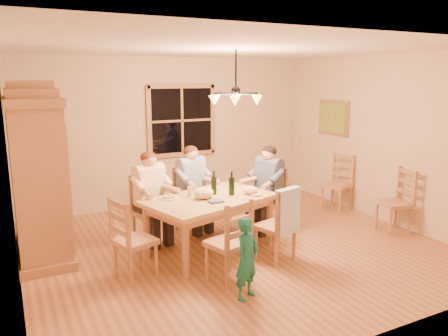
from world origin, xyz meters
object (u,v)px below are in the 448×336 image
chair_near_right (275,238)px  adult_slate_man (268,178)px  wine_bottle_b (232,183)px  wine_bottle_a (214,183)px  dining_table (210,205)px  child (247,259)px  chair_spare_back (336,193)px  adult_plaid_man (192,178)px  chandelier (236,98)px  chair_far_right (192,212)px  chair_end_right (267,212)px  chair_far_left (151,223)px  armoire (39,179)px  chair_near_left (228,255)px  adult_woman (150,186)px  chair_end_left (135,253)px  chair_spare_front (393,213)px

chair_near_right → adult_slate_man: adult_slate_man is taller
wine_bottle_b → wine_bottle_a: bearing=143.8°
dining_table → chair_near_right: (0.63, -0.65, -0.35)m
child → chair_spare_back: 3.67m
adult_plaid_man → chandelier: bearing=91.8°
chair_far_right → adult_plaid_man: size_ratio=1.13×
wine_bottle_a → child: (-0.32, -1.48, -0.47)m
chair_near_right → chair_end_right: 1.10m
chair_spare_back → dining_table: bearing=86.8°
chair_far_left → chair_far_right: size_ratio=1.00×
chandelier → child: bearing=-113.4°
armoire → chair_far_right: size_ratio=2.32×
armoire → adult_plaid_man: (2.14, 0.02, -0.22)m
child → adult_slate_man: bearing=25.8°
dining_table → chair_near_left: (-0.19, -0.88, -0.35)m
wine_bottle_a → wine_bottle_b: size_ratio=1.00×
armoire → adult_woman: size_ratio=2.63×
chair_end_left → adult_woman: bearing=136.7°
chair_near_right → adult_plaid_man: (-0.53, 1.51, 0.54)m
adult_woman → wine_bottle_b: adult_woman is taller
adult_plaid_man → child: (-0.30, -2.22, -0.39)m
dining_table → wine_bottle_b: wine_bottle_b is taller
chair_near_right → wine_bottle_b: bearing=100.2°
chair_near_left → adult_slate_man: adult_slate_man is taller
chandelier → chair_far_right: size_ratio=0.78×
adult_woman → wine_bottle_a: adult_woman is taller
wine_bottle_a → armoire: bearing=161.8°
chair_far_right → chair_spare_front: size_ratio=1.00×
adult_woman → armoire: bearing=-23.3°
chair_near_left → adult_plaid_man: bearing=64.8°
chandelier → adult_woman: bearing=146.3°
chair_near_right → dining_table: bearing=117.9°
armoire → chair_end_left: armoire is taller
adult_plaid_man → adult_woman: bearing=0.0°
chair_far_right → adult_slate_man: 1.28m
chair_far_right → chair_end_right: (1.03, -0.54, 0.00)m
wine_bottle_b → armoire: bearing=160.0°
chair_end_left → chair_spare_back: size_ratio=1.00×
chair_end_right → chair_end_left: bearing=90.0°
chair_end_left → adult_plaid_man: size_ratio=1.13×
dining_table → adult_woman: bearing=133.8°
chair_end_right → chair_far_left: bearing=63.4°
chair_far_left → adult_plaid_man: 0.92m
chair_end_right → wine_bottle_a: 1.20m
chair_end_left → chair_spare_front: 3.97m
chair_end_left → wine_bottle_b: bearing=85.7°
dining_table → chair_far_left: 0.97m
adult_woman → chair_spare_front: 3.71m
armoire → chair_end_right: bearing=-9.2°
chair_end_left → adult_slate_man: bearing=90.0°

